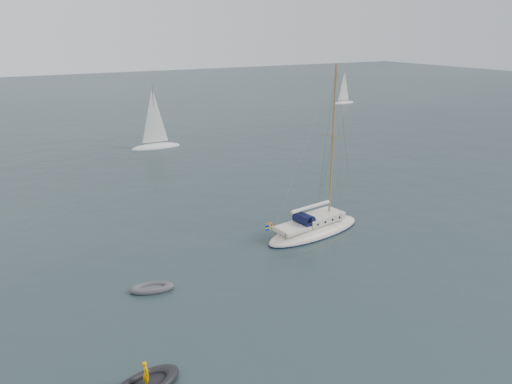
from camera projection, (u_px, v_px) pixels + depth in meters
ground at (292, 252)px, 34.07m from camera, size 300.00×300.00×0.00m
sailboat at (315, 221)px, 36.95m from camera, size 9.02×2.70×12.85m
dinghy at (152, 288)px, 29.07m from camera, size 2.56×1.16×0.37m
distant_yacht_b at (344, 88)px, 99.94m from camera, size 5.39×2.87×7.14m
distant_yacht_c at (154, 120)px, 62.52m from camera, size 6.33×3.38×8.39m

